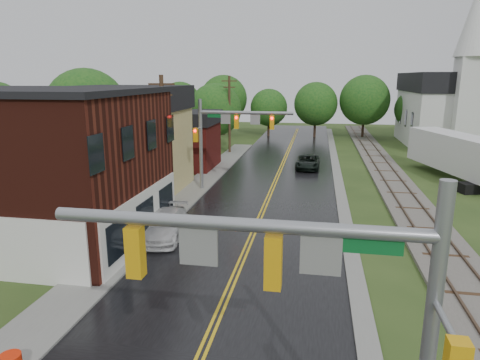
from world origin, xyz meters
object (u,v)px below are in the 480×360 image
(church, at_px, (451,101))
(utility_pole_b, at_px, (164,140))
(utility_pole_c, at_px, (229,113))
(semi_trailer, at_px, (458,153))
(traffic_signal_near, at_px, (313,292))
(pickup_white, at_px, (165,225))
(traffic_signal_far, at_px, (227,128))
(brick_building, at_px, (21,165))
(tree_left_b, at_px, (88,111))
(tree_left_c, at_px, (160,117))
(suv_dark, at_px, (308,162))
(tree_left_e, at_px, (216,111))

(church, bearing_deg, utility_pole_b, -130.18)
(utility_pole_c, bearing_deg, semi_trailer, -23.26)
(traffic_signal_near, bearing_deg, semi_trailer, 69.45)
(pickup_white, bearing_deg, traffic_signal_far, 76.31)
(church, bearing_deg, traffic_signal_far, -131.27)
(pickup_white, bearing_deg, brick_building, -176.80)
(utility_pole_c, bearing_deg, church, 19.97)
(tree_left_b, bearing_deg, pickup_white, -50.05)
(tree_left_c, bearing_deg, brick_building, -86.86)
(semi_trailer, bearing_deg, utility_pole_b, -151.10)
(traffic_signal_far, height_order, semi_trailer, traffic_signal_far)
(utility_pole_c, bearing_deg, suv_dark, -38.33)
(utility_pole_b, relative_size, pickup_white, 1.79)
(brick_building, relative_size, suv_dark, 2.97)
(traffic_signal_near, relative_size, traffic_signal_far, 1.00)
(church, relative_size, suv_dark, 4.15)
(suv_dark, bearing_deg, tree_left_b, -165.59)
(utility_pole_c, xyz_separation_m, semi_trailer, (22.41, -9.63, -2.38))
(utility_pole_b, distance_m, tree_left_b, 14.87)
(brick_building, height_order, church, church)
(traffic_signal_near, xyz_separation_m, tree_left_b, (-21.32, 29.90, 0.75))
(church, height_order, traffic_signal_near, church)
(church, relative_size, tree_left_b, 2.06)
(utility_pole_b, distance_m, utility_pole_c, 22.00)
(brick_building, bearing_deg, church, 50.02)
(brick_building, xyz_separation_m, pickup_white, (7.68, 1.32, -3.42))
(tree_left_e, xyz_separation_m, suv_dark, (11.47, -9.34, -4.14))
(tree_left_c, height_order, tree_left_e, tree_left_e)
(tree_left_e, distance_m, pickup_white, 30.13)
(traffic_signal_far, relative_size, semi_trailer, 0.57)
(tree_left_c, bearing_deg, utility_pole_b, -68.51)
(traffic_signal_far, height_order, tree_left_e, tree_left_e)
(church, distance_m, pickup_white, 45.18)
(tree_left_b, distance_m, semi_trailer, 33.71)
(brick_building, height_order, semi_trailer, brick_building)
(brick_building, bearing_deg, suv_dark, 54.98)
(tree_left_c, xyz_separation_m, pickup_white, (9.05, -23.57, -3.78))
(suv_dark, height_order, semi_trailer, semi_trailer)
(traffic_signal_far, distance_m, utility_pole_c, 17.33)
(utility_pole_c, xyz_separation_m, tree_left_e, (-2.05, 1.90, 0.09))
(church, xyz_separation_m, tree_left_e, (-28.85, -7.84, -1.02))
(pickup_white, bearing_deg, utility_pole_c, 87.55)
(traffic_signal_near, xyz_separation_m, utility_pole_c, (-10.27, 42.00, -0.25))
(traffic_signal_near, height_order, tree_left_b, tree_left_b)
(tree_left_b, distance_m, tree_left_c, 9.03)
(utility_pole_c, bearing_deg, tree_left_c, -149.80)
(brick_building, xyz_separation_m, semi_trailer, (28.09, 19.37, -1.81))
(traffic_signal_near, distance_m, tree_left_b, 36.73)
(tree_left_e, distance_m, suv_dark, 15.36)
(pickup_white, xyz_separation_m, semi_trailer, (20.41, 18.04, 1.61))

